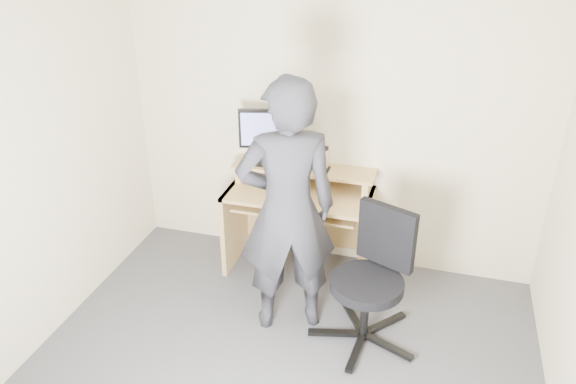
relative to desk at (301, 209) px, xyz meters
The scene contains 12 objects.
back_wall 0.76m from the desk, 47.89° to the left, with size 3.50×0.02×2.50m, color beige.
desk is the anchor object (origin of this frame).
monitor 0.71m from the desk, behind, with size 0.51×0.17×0.49m.
external_drive 0.49m from the desk, 135.13° to the left, with size 0.07×0.13×0.20m, color black.
travel_mug 0.49m from the desk, 29.73° to the left, with size 0.08×0.08×0.17m, color silver.
smartphone 0.42m from the desk, 20.32° to the left, with size 0.07×0.13×0.01m, color black.
charger 0.42m from the desk, behind, with size 0.04×0.04×0.04m, color black.
headphones 0.46m from the desk, 145.43° to the left, with size 0.16×0.16×0.02m, color silver.
keyboard 0.23m from the desk, 123.08° to the right, with size 0.46×0.18×0.03m, color black.
mouse 0.38m from the desk, 35.45° to the right, with size 0.10×0.06×0.04m, color black.
office_chair 1.05m from the desk, 46.24° to the right, with size 0.79×0.77×0.99m.
person 0.89m from the desk, 82.73° to the right, with size 0.71×0.46×1.93m, color black.
Camera 1 is at (0.85, -2.55, 2.85)m, focal length 35.00 mm.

